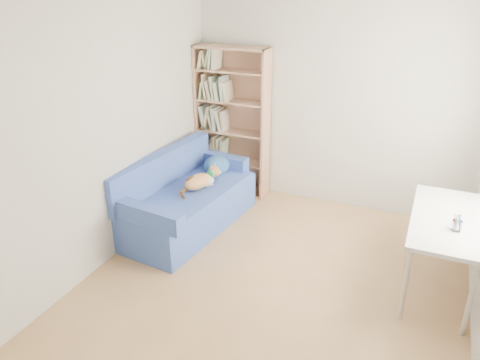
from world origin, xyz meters
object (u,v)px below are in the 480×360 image
sofa (186,200)px  pen_cup (457,224)px  bookshelf (232,128)px  desk (446,224)px

sofa → pen_cup: (2.85, -0.32, 0.48)m
bookshelf → pen_cup: bearing=-27.8°
bookshelf → desk: 2.96m
sofa → bookshelf: bookshelf is taller
desk → pen_cup: size_ratio=8.32×
desk → pen_cup: bearing=-71.0°
sofa → pen_cup: size_ratio=11.80×
desk → pen_cup: (0.07, -0.21, 0.13)m
bookshelf → pen_cup: bookshelf is taller
bookshelf → pen_cup: 3.11m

